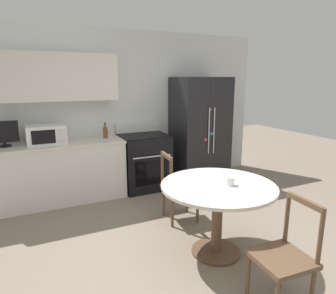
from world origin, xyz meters
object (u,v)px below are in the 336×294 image
object	(u,v)px
oven_range	(144,161)
dining_chair_near	(284,257)
refrigerator	(200,130)
dining_chair_far	(178,188)
microwave	(46,135)
countertop_tv	(3,133)
counter_bottle	(105,132)
candle_glass	(230,182)

from	to	relation	value
oven_range	dining_chair_near	world-z (taller)	oven_range
refrigerator	dining_chair_near	distance (m)	3.19
oven_range	dining_chair_far	size ratio (longest dim) A/B	1.20
microwave	dining_chair_near	bearing A→B (deg)	-63.70
countertop_tv	dining_chair_near	size ratio (longest dim) A/B	0.42
countertop_tv	counter_bottle	world-z (taller)	countertop_tv
dining_chair_near	dining_chair_far	world-z (taller)	same
refrigerator	microwave	world-z (taller)	refrigerator
refrigerator	counter_bottle	size ratio (longest dim) A/B	7.59
dining_chair_near	dining_chair_far	xyz separation A→B (m)	(-0.05, 1.73, 0.00)
oven_range	refrigerator	bearing A→B (deg)	-2.16
countertop_tv	candle_glass	world-z (taller)	countertop_tv
microwave	countertop_tv	distance (m)	0.55
oven_range	dining_chair_near	size ratio (longest dim) A/B	1.20
oven_range	microwave	bearing A→B (deg)	179.12
refrigerator	countertop_tv	distance (m)	3.08
refrigerator	countertop_tv	size ratio (longest dim) A/B	4.86
countertop_tv	counter_bottle	size ratio (longest dim) A/B	1.56
refrigerator	oven_range	bearing A→B (deg)	177.84
dining_chair_far	counter_bottle	bearing A→B (deg)	-151.51
dining_chair_far	candle_glass	distance (m)	1.01
candle_glass	countertop_tv	bearing A→B (deg)	132.17
microwave	counter_bottle	world-z (taller)	microwave
dining_chair_near	refrigerator	bearing A→B (deg)	-14.77
countertop_tv	dining_chair_far	world-z (taller)	countertop_tv
dining_chair_near	dining_chair_far	bearing A→B (deg)	5.96
dining_chair_near	counter_bottle	bearing A→B (deg)	15.55
counter_bottle	dining_chair_near	world-z (taller)	counter_bottle
refrigerator	dining_chair_near	bearing A→B (deg)	-108.96
dining_chair_far	dining_chair_near	bearing A→B (deg)	7.99
microwave	counter_bottle	xyz separation A→B (m)	(0.88, 0.09, -0.04)
refrigerator	dining_chair_far	size ratio (longest dim) A/B	2.05
refrigerator	counter_bottle	bearing A→B (deg)	174.77
microwave	counter_bottle	bearing A→B (deg)	5.82
counter_bottle	microwave	bearing A→B (deg)	-174.18
counter_bottle	refrigerator	bearing A→B (deg)	-5.23
candle_glass	dining_chair_far	bearing A→B (deg)	96.21
dining_chair_far	candle_glass	xyz separation A→B (m)	(0.10, -0.94, 0.37)
oven_range	countertop_tv	world-z (taller)	countertop_tv
oven_range	candle_glass	distance (m)	2.26
counter_bottle	dining_chair_far	size ratio (longest dim) A/B	0.27
dining_chair_near	candle_glass	bearing A→B (deg)	0.70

